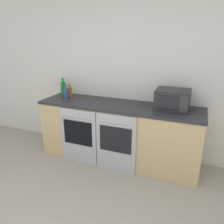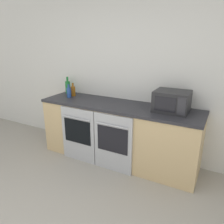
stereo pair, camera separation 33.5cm
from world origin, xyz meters
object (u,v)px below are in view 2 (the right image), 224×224
object	(u,v)px
oven_right	(113,143)
bottle_blue	(69,92)
oven_left	(78,135)
bottle_green	(68,87)
bottle_amber	(73,91)
microwave	(172,101)

from	to	relation	value
oven_right	bottle_blue	size ratio (longest dim) A/B	3.91
oven_left	bottle_green	distance (m)	1.00
bottle_amber	bottle_blue	xyz separation A→B (m)	(-0.00, -0.11, -0.00)
microwave	bottle_green	distance (m)	1.89
bottle_amber	bottle_blue	world-z (taller)	same
oven_left	microwave	bearing A→B (deg)	17.12
microwave	bottle_blue	size ratio (longest dim) A/B	2.06
oven_left	bottle_blue	size ratio (longest dim) A/B	3.91
oven_left	bottle_blue	distance (m)	0.76
oven_left	bottle_green	xyz separation A→B (m)	(-0.59, 0.55, 0.59)
oven_left	bottle_green	world-z (taller)	bottle_green
bottle_amber	bottle_green	distance (m)	0.24
oven_right	microwave	distance (m)	1.00
oven_left	microwave	world-z (taller)	microwave
bottle_blue	bottle_green	distance (m)	0.30
oven_right	bottle_amber	bearing A→B (deg)	156.55
microwave	bottle_green	xyz separation A→B (m)	(-1.89, 0.15, -0.02)
oven_left	bottle_blue	bearing A→B (deg)	140.59
microwave	bottle_amber	bearing A→B (deg)	178.81
bottle_blue	bottle_green	size ratio (longest dim) A/B	0.75
bottle_green	oven_right	bearing A→B (deg)	-24.49
bottle_green	bottle_amber	bearing A→B (deg)	-29.31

